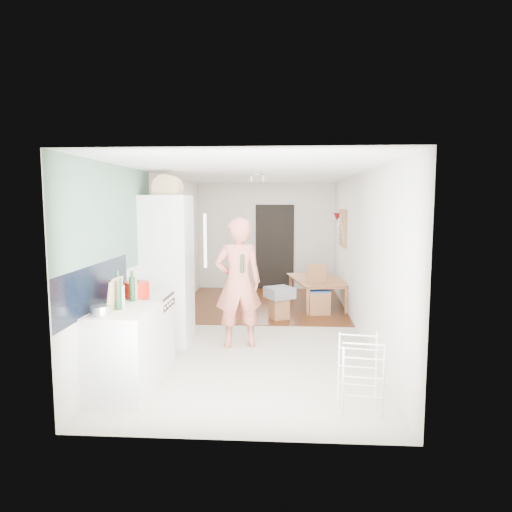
# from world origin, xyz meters

# --- Properties ---
(room_shell) EXTENTS (3.20, 7.00, 2.50)m
(room_shell) POSITION_xyz_m (0.00, 0.00, 1.25)
(room_shell) COLOR beige
(room_shell) RESTS_ON ground
(floor) EXTENTS (3.20, 7.00, 0.01)m
(floor) POSITION_xyz_m (0.00, 0.00, 0.00)
(floor) COLOR #B8B29B
(floor) RESTS_ON ground
(wood_floor_overlay) EXTENTS (3.20, 3.30, 0.01)m
(wood_floor_overlay) POSITION_xyz_m (0.00, 1.85, 0.01)
(wood_floor_overlay) COLOR #5A2915
(wood_floor_overlay) RESTS_ON room_shell
(sage_wall_panel) EXTENTS (0.02, 3.00, 1.30)m
(sage_wall_panel) POSITION_xyz_m (-1.59, -2.00, 1.85)
(sage_wall_panel) COLOR slate
(sage_wall_panel) RESTS_ON room_shell
(tile_splashback) EXTENTS (0.02, 1.90, 0.50)m
(tile_splashback) POSITION_xyz_m (-1.59, -2.55, 1.15)
(tile_splashback) COLOR black
(tile_splashback) RESTS_ON room_shell
(doorway_recess) EXTENTS (0.90, 0.04, 2.00)m
(doorway_recess) POSITION_xyz_m (0.20, 3.48, 1.00)
(doorway_recess) COLOR black
(doorway_recess) RESTS_ON room_shell
(base_cabinet) EXTENTS (0.60, 0.90, 0.86)m
(base_cabinet) POSITION_xyz_m (-1.30, -2.55, 0.43)
(base_cabinet) COLOR silver
(base_cabinet) RESTS_ON room_shell
(worktop) EXTENTS (0.62, 0.92, 0.06)m
(worktop) POSITION_xyz_m (-1.30, -2.55, 0.89)
(worktop) COLOR white
(worktop) RESTS_ON room_shell
(range_cooker) EXTENTS (0.60, 0.60, 0.88)m
(range_cooker) POSITION_xyz_m (-1.30, -1.80, 0.44)
(range_cooker) COLOR silver
(range_cooker) RESTS_ON room_shell
(cooker_top) EXTENTS (0.60, 0.60, 0.04)m
(cooker_top) POSITION_xyz_m (-1.30, -1.80, 0.90)
(cooker_top) COLOR silver
(cooker_top) RESTS_ON room_shell
(fridge_housing) EXTENTS (0.66, 0.66, 2.15)m
(fridge_housing) POSITION_xyz_m (-1.27, -0.78, 1.07)
(fridge_housing) COLOR silver
(fridge_housing) RESTS_ON room_shell
(fridge_door) EXTENTS (0.14, 0.56, 0.70)m
(fridge_door) POSITION_xyz_m (-0.66, -1.08, 1.55)
(fridge_door) COLOR silver
(fridge_door) RESTS_ON room_shell
(fridge_interior) EXTENTS (0.02, 0.52, 0.66)m
(fridge_interior) POSITION_xyz_m (-0.96, -0.78, 1.55)
(fridge_interior) COLOR white
(fridge_interior) RESTS_ON room_shell
(pinboard) EXTENTS (0.03, 0.90, 0.70)m
(pinboard) POSITION_xyz_m (1.58, 1.90, 1.55)
(pinboard) COLOR tan
(pinboard) RESTS_ON room_shell
(pinboard_frame) EXTENTS (0.00, 0.94, 0.74)m
(pinboard_frame) POSITION_xyz_m (1.57, 1.90, 1.55)
(pinboard_frame) COLOR #A5653C
(pinboard_frame) RESTS_ON room_shell
(wall_sconce) EXTENTS (0.18, 0.18, 0.16)m
(wall_sconce) POSITION_xyz_m (1.54, 2.55, 1.75)
(wall_sconce) COLOR maroon
(wall_sconce) RESTS_ON room_shell
(person) EXTENTS (0.90, 0.71, 2.18)m
(person) POSITION_xyz_m (-0.23, -0.90, 1.09)
(person) COLOR #D66F5B
(person) RESTS_ON floor
(dining_table) EXTENTS (1.00, 1.47, 0.47)m
(dining_table) POSITION_xyz_m (1.10, 1.71, 0.24)
(dining_table) COLOR #A5653C
(dining_table) RESTS_ON floor
(dining_chair) EXTENTS (0.43, 0.43, 0.91)m
(dining_chair) POSITION_xyz_m (1.05, 1.09, 0.45)
(dining_chair) COLOR #A5653C
(dining_chair) RESTS_ON floor
(stool) EXTENTS (0.38, 0.38, 0.38)m
(stool) POSITION_xyz_m (0.34, 0.67, 0.19)
(stool) COLOR #A5653C
(stool) RESTS_ON floor
(grey_drape) EXTENTS (0.59, 0.59, 0.19)m
(grey_drape) POSITION_xyz_m (0.34, 0.68, 0.47)
(grey_drape) COLOR gray
(grey_drape) RESTS_ON stool
(drying_rack) EXTENTS (0.44, 0.41, 0.76)m
(drying_rack) POSITION_xyz_m (1.16, -2.92, 0.38)
(drying_rack) COLOR silver
(drying_rack) RESTS_ON floor
(bread_bin) EXTENTS (0.43, 0.41, 0.21)m
(bread_bin) POSITION_xyz_m (-1.23, -0.81, 2.25)
(bread_bin) COLOR tan
(bread_bin) RESTS_ON fridge_housing
(red_casserole) EXTENTS (0.32, 0.32, 0.18)m
(red_casserole) POSITION_xyz_m (-1.36, -1.88, 1.01)
(red_casserole) COLOR red
(red_casserole) RESTS_ON cooker_top
(steel_pan) EXTENTS (0.23, 0.23, 0.10)m
(steel_pan) POSITION_xyz_m (-1.42, -2.84, 0.97)
(steel_pan) COLOR silver
(steel_pan) RESTS_ON worktop
(held_bottle) EXTENTS (0.06, 0.06, 0.26)m
(held_bottle) POSITION_xyz_m (-0.16, -1.03, 1.21)
(held_bottle) COLOR #194221
(held_bottle) RESTS_ON person
(bottle_a) EXTENTS (0.09, 0.09, 0.33)m
(bottle_a) POSITION_xyz_m (-1.34, -2.57, 1.09)
(bottle_a) COLOR #194221
(bottle_a) RESTS_ON worktop
(bottle_b) EXTENTS (0.07, 0.07, 0.28)m
(bottle_b) POSITION_xyz_m (-1.32, -2.16, 1.06)
(bottle_b) COLOR #194221
(bottle_b) RESTS_ON worktop
(bottle_c) EXTENTS (0.10, 0.10, 0.23)m
(bottle_c) POSITION_xyz_m (-1.37, -2.41, 1.04)
(bottle_c) COLOR silver
(bottle_c) RESTS_ON worktop
(pepper_mill_front) EXTENTS (0.07, 0.07, 0.22)m
(pepper_mill_front) POSITION_xyz_m (-1.35, -2.02, 1.03)
(pepper_mill_front) COLOR tan
(pepper_mill_front) RESTS_ON worktop
(pepper_mill_back) EXTENTS (0.08, 0.08, 0.24)m
(pepper_mill_back) POSITION_xyz_m (-1.34, -2.04, 1.04)
(pepper_mill_back) COLOR tan
(pepper_mill_back) RESTS_ON worktop
(chopping_boards) EXTENTS (0.08, 0.26, 0.35)m
(chopping_boards) POSITION_xyz_m (-1.35, -2.64, 1.10)
(chopping_boards) COLOR tan
(chopping_boards) RESTS_ON worktop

